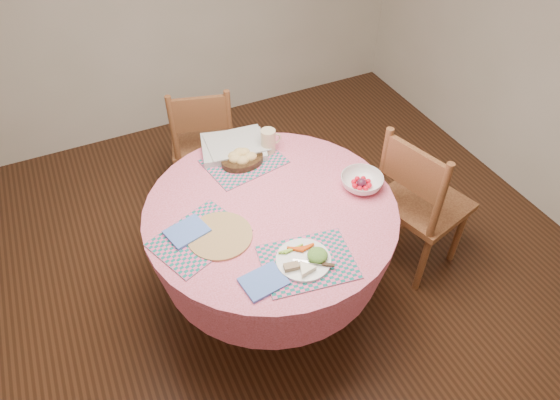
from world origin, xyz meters
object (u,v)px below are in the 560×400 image
at_px(chair_right, 419,202).
at_px(dinner_plate, 306,259).
at_px(chair_back, 204,140).
at_px(dining_table, 271,235).
at_px(latte_mug, 269,141).
at_px(bread_bowl, 242,158).
at_px(wicker_trivet, 220,236).
at_px(fruit_bowl, 362,182).

distance_m(chair_right, dinner_plate, 0.97).
xyz_separation_m(chair_back, dinner_plate, (0.01, -1.40, 0.30)).
distance_m(dining_table, latte_mug, 0.52).
bearing_deg(dining_table, chair_right, -5.62).
relative_size(chair_back, dinner_plate, 3.73).
relative_size(bread_bowl, latte_mug, 1.71).
bearing_deg(bread_bowl, dining_table, -90.45).
relative_size(chair_right, chair_back, 1.07).
bearing_deg(chair_back, chair_right, 144.18).
xyz_separation_m(chair_right, chair_back, (-0.89, 1.11, -0.04)).
xyz_separation_m(dinner_plate, latte_mug, (0.18, 0.78, 0.05)).
bearing_deg(latte_mug, dining_table, -113.39).
distance_m(dining_table, wicker_trivet, 0.36).
distance_m(chair_right, fruit_bowl, 0.49).
height_order(bread_bowl, latte_mug, latte_mug).
bearing_deg(chair_right, fruit_bowl, 71.32).
relative_size(latte_mug, fruit_bowl, 0.54).
relative_size(dining_table, fruit_bowl, 5.03).
relative_size(dinner_plate, bread_bowl, 1.05).
xyz_separation_m(wicker_trivet, bread_bowl, (0.29, 0.45, 0.03)).
bearing_deg(bread_bowl, fruit_bowl, -42.50).
distance_m(wicker_trivet, fruit_bowl, 0.77).
xyz_separation_m(dining_table, latte_mug, (0.18, 0.41, 0.27)).
height_order(wicker_trivet, dinner_plate, dinner_plate).
distance_m(chair_right, latte_mug, 0.91).
bearing_deg(chair_right, chair_back, 23.68).
height_order(latte_mug, fruit_bowl, latte_mug).
height_order(dining_table, dinner_plate, dinner_plate).
bearing_deg(wicker_trivet, latte_mug, 45.83).
distance_m(latte_mug, fruit_bowl, 0.56).
xyz_separation_m(wicker_trivet, latte_mug, (0.46, 0.48, 0.07)).
relative_size(chair_right, latte_mug, 7.21).
xyz_separation_m(dinner_plate, bread_bowl, (0.01, 0.75, 0.02)).
relative_size(dinner_plate, latte_mug, 1.80).
bearing_deg(chair_back, bread_bowl, 107.29).
height_order(dining_table, chair_right, chair_right).
distance_m(dining_table, chair_right, 0.88).
height_order(chair_right, dinner_plate, chair_right).
xyz_separation_m(dining_table, chair_right, (0.88, -0.09, -0.05)).
distance_m(chair_back, fruit_bowl, 1.24).
distance_m(wicker_trivet, latte_mug, 0.67).
distance_m(dining_table, fruit_bowl, 0.53).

